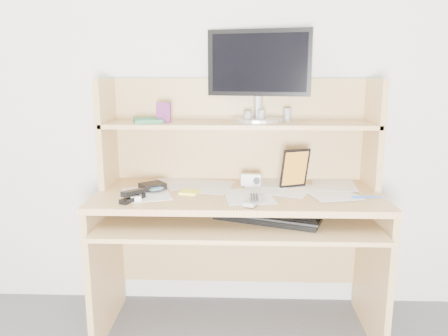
{
  "coord_description": "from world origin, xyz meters",
  "views": [
    {
      "loc": [
        0.0,
        -0.61,
        1.32
      ],
      "look_at": [
        -0.07,
        1.43,
        0.88
      ],
      "focal_mm": 35.0,
      "sensor_mm": 36.0,
      "label": 1
    }
  ],
  "objects_px": {
    "desk": "(238,198)",
    "monitor": "(259,73)",
    "tv_remote": "(254,200)",
    "game_case": "(295,168)",
    "keyboard": "(267,217)"
  },
  "relations": [
    {
      "from": "desk",
      "to": "monitor",
      "type": "distance_m",
      "value": 0.66
    },
    {
      "from": "desk",
      "to": "monitor",
      "type": "xyz_separation_m",
      "value": [
        0.1,
        0.13,
        0.63
      ]
    },
    {
      "from": "tv_remote",
      "to": "game_case",
      "type": "xyz_separation_m",
      "value": [
        0.21,
        0.26,
        0.09
      ]
    },
    {
      "from": "desk",
      "to": "tv_remote",
      "type": "bearing_deg",
      "value": -74.92
    },
    {
      "from": "desk",
      "to": "keyboard",
      "type": "distance_m",
      "value": 0.25
    },
    {
      "from": "desk",
      "to": "game_case",
      "type": "relative_size",
      "value": 6.95
    },
    {
      "from": "desk",
      "to": "monitor",
      "type": "relative_size",
      "value": 2.64
    },
    {
      "from": "game_case",
      "to": "monitor",
      "type": "bearing_deg",
      "value": 121.26
    },
    {
      "from": "game_case",
      "to": "tv_remote",
      "type": "bearing_deg",
      "value": -150.86
    },
    {
      "from": "tv_remote",
      "to": "monitor",
      "type": "xyz_separation_m",
      "value": [
        0.03,
        0.4,
        0.56
      ]
    },
    {
      "from": "game_case",
      "to": "monitor",
      "type": "xyz_separation_m",
      "value": [
        -0.19,
        0.14,
        0.47
      ]
    },
    {
      "from": "monitor",
      "to": "game_case",
      "type": "bearing_deg",
      "value": -23.6
    },
    {
      "from": "monitor",
      "to": "tv_remote",
      "type": "bearing_deg",
      "value": -80.72
    },
    {
      "from": "keyboard",
      "to": "game_case",
      "type": "bearing_deg",
      "value": 74.79
    },
    {
      "from": "desk",
      "to": "tv_remote",
      "type": "relative_size",
      "value": 8.07
    }
  ]
}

